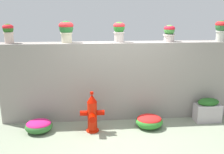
{
  "coord_description": "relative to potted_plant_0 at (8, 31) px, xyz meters",
  "views": [
    {
      "loc": [
        -0.65,
        -4.49,
        2.38
      ],
      "look_at": [
        -0.19,
        0.7,
        1.01
      ],
      "focal_mm": 40.01,
      "sensor_mm": 36.0,
      "label": 1
    }
  ],
  "objects": [
    {
      "name": "potted_plant_4",
      "position": [
        4.59,
        -0.05,
        0.05
      ],
      "size": [
        0.28,
        0.28,
        0.46
      ],
      "color": "#BABCAF",
      "rests_on": "stone_wall"
    },
    {
      "name": "stone_wall",
      "position": [
        2.34,
        -0.02,
        -1.11
      ],
      "size": [
        5.19,
        0.41,
        1.73
      ],
      "primitive_type": "cube",
      "color": "gray",
      "rests_on": "ground"
    },
    {
      "name": "potted_plant_3",
      "position": [
        3.43,
        0.01,
        -0.04
      ],
      "size": [
        0.26,
        0.26,
        0.36
      ],
      "color": "beige",
      "rests_on": "stone_wall"
    },
    {
      "name": "potted_plant_1",
      "position": [
        1.19,
        0.01,
        0.04
      ],
      "size": [
        0.31,
        0.31,
        0.46
      ],
      "color": "beige",
      "rests_on": "stone_wall"
    },
    {
      "name": "flower_bush_left",
      "position": [
        2.9,
        -0.65,
        -1.83
      ],
      "size": [
        0.57,
        0.52,
        0.28
      ],
      "color": "#2F812C",
      "rests_on": "ground"
    },
    {
      "name": "flower_bush_right",
      "position": [
        0.61,
        -0.65,
        -1.85
      ],
      "size": [
        0.55,
        0.5,
        0.26
      ],
      "color": "#30672E",
      "rests_on": "ground"
    },
    {
      "name": "potted_plant_2",
      "position": [
        2.32,
        0.02,
        0.02
      ],
      "size": [
        0.25,
        0.25,
        0.43
      ],
      "color": "beige",
      "rests_on": "stone_wall"
    },
    {
      "name": "potted_plant_0",
      "position": [
        0.0,
        0.0,
        0.0
      ],
      "size": [
        0.22,
        0.22,
        0.4
      ],
      "color": "beige",
      "rests_on": "stone_wall"
    },
    {
      "name": "planter_box",
      "position": [
        4.26,
        -0.45,
        -1.72
      ],
      "size": [
        0.56,
        0.29,
        0.54
      ],
      "color": "#A99FA2",
      "rests_on": "ground"
    },
    {
      "name": "fire_hydrant",
      "position": [
        1.7,
        -0.73,
        -1.6
      ],
      "size": [
        0.49,
        0.39,
        0.84
      ],
      "color": "red",
      "rests_on": "ground"
    },
    {
      "name": "ground_plane",
      "position": [
        2.34,
        -0.92,
        -1.98
      ],
      "size": [
        24.0,
        24.0,
        0.0
      ],
      "primitive_type": "plane",
      "color": "gray"
    }
  ]
}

